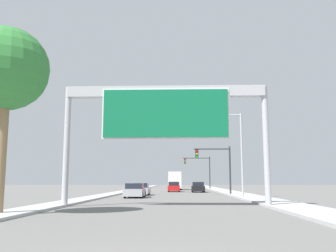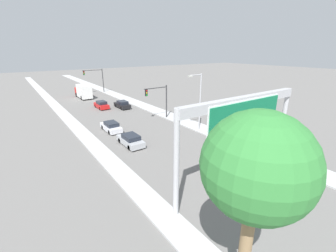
{
  "view_description": "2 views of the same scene",
  "coord_description": "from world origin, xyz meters",
  "px_view_note": "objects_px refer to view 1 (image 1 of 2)",
  "views": [
    {
      "loc": [
        0.93,
        -6.02,
        1.63
      ],
      "look_at": [
        0.0,
        22.86,
        5.87
      ],
      "focal_mm": 40.0,
      "sensor_mm": 36.0,
      "label": 1
    },
    {
      "loc": [
        -14.47,
        7.64,
        11.13
      ],
      "look_at": [
        -1.13,
        26.44,
        3.28
      ],
      "focal_mm": 24.0,
      "sensor_mm": 36.0,
      "label": 2
    }
  ],
  "objects_px": {
    "traffic_light_mid_block": "(201,167)",
    "palm_tree_foreground": "(6,70)",
    "traffic_light_near_intersection": "(218,162)",
    "sign_gantry": "(166,110)",
    "car_mid_center": "(198,187)",
    "car_far_right": "(135,191)",
    "truck_box_primary": "(175,181)",
    "car_mid_left": "(174,187)",
    "street_lamp_right": "(239,148)",
    "car_mid_right": "(141,189)"
  },
  "relations": [
    {
      "from": "traffic_light_mid_block",
      "to": "palm_tree_foreground",
      "type": "relative_size",
      "value": 0.69
    },
    {
      "from": "traffic_light_near_intersection",
      "to": "sign_gantry",
      "type": "bearing_deg",
      "value": -104.84
    },
    {
      "from": "car_mid_center",
      "to": "traffic_light_mid_block",
      "type": "height_order",
      "value": "traffic_light_mid_block"
    },
    {
      "from": "car_far_right",
      "to": "traffic_light_near_intersection",
      "type": "height_order",
      "value": "traffic_light_near_intersection"
    },
    {
      "from": "sign_gantry",
      "to": "palm_tree_foreground",
      "type": "bearing_deg",
      "value": -141.08
    },
    {
      "from": "truck_box_primary",
      "to": "traffic_light_mid_block",
      "type": "height_order",
      "value": "traffic_light_mid_block"
    },
    {
      "from": "sign_gantry",
      "to": "traffic_light_near_intersection",
      "type": "bearing_deg",
      "value": 75.16
    },
    {
      "from": "car_mid_left",
      "to": "sign_gantry",
      "type": "bearing_deg",
      "value": -90.0
    },
    {
      "from": "street_lamp_right",
      "to": "sign_gantry",
      "type": "bearing_deg",
      "value": -118.42
    },
    {
      "from": "car_far_right",
      "to": "palm_tree_foreground",
      "type": "relative_size",
      "value": 0.47
    },
    {
      "from": "car_mid_center",
      "to": "traffic_light_mid_block",
      "type": "xyz_separation_m",
      "value": [
        1.55,
        19.19,
        3.67
      ]
    },
    {
      "from": "car_mid_right",
      "to": "palm_tree_foreground",
      "type": "bearing_deg",
      "value": -99.27
    },
    {
      "from": "car_mid_left",
      "to": "traffic_light_near_intersection",
      "type": "height_order",
      "value": "traffic_light_near_intersection"
    },
    {
      "from": "traffic_light_near_intersection",
      "to": "street_lamp_right",
      "type": "bearing_deg",
      "value": -81.26
    },
    {
      "from": "traffic_light_near_intersection",
      "to": "car_mid_center",
      "type": "bearing_deg",
      "value": 99.65
    },
    {
      "from": "sign_gantry",
      "to": "car_far_right",
      "type": "xyz_separation_m",
      "value": [
        -3.5,
        13.16,
        -5.51
      ]
    },
    {
      "from": "car_far_right",
      "to": "car_mid_left",
      "type": "distance_m",
      "value": 20.27
    },
    {
      "from": "car_mid_right",
      "to": "truck_box_primary",
      "type": "xyz_separation_m",
      "value": [
        3.5,
        26.0,
        0.99
      ]
    },
    {
      "from": "car_mid_center",
      "to": "street_lamp_right",
      "type": "height_order",
      "value": "street_lamp_right"
    },
    {
      "from": "car_mid_right",
      "to": "car_mid_left",
      "type": "height_order",
      "value": "car_mid_left"
    },
    {
      "from": "car_far_right",
      "to": "car_mid_right",
      "type": "bearing_deg",
      "value": 90.0
    },
    {
      "from": "sign_gantry",
      "to": "car_mid_left",
      "type": "bearing_deg",
      "value": 90.0
    },
    {
      "from": "car_far_right",
      "to": "traffic_light_near_intersection",
      "type": "distance_m",
      "value": 11.7
    },
    {
      "from": "car_mid_right",
      "to": "traffic_light_near_intersection",
      "type": "relative_size",
      "value": 0.76
    },
    {
      "from": "car_mid_left",
      "to": "car_mid_right",
      "type": "bearing_deg",
      "value": -104.28
    },
    {
      "from": "car_mid_right",
      "to": "street_lamp_right",
      "type": "distance_m",
      "value": 13.07
    },
    {
      "from": "palm_tree_foreground",
      "to": "street_lamp_right",
      "type": "height_order",
      "value": "palm_tree_foreground"
    },
    {
      "from": "car_mid_left",
      "to": "traffic_light_mid_block",
      "type": "relative_size",
      "value": 0.68
    },
    {
      "from": "sign_gantry",
      "to": "car_mid_right",
      "type": "bearing_deg",
      "value": 100.24
    },
    {
      "from": "car_mid_left",
      "to": "traffic_light_near_intersection",
      "type": "relative_size",
      "value": 0.76
    },
    {
      "from": "sign_gantry",
      "to": "car_mid_right",
      "type": "distance_m",
      "value": 20.44
    },
    {
      "from": "sign_gantry",
      "to": "car_mid_left",
      "type": "xyz_separation_m",
      "value": [
        0.0,
        33.12,
        -5.47
      ]
    },
    {
      "from": "car_mid_right",
      "to": "street_lamp_right",
      "type": "bearing_deg",
      "value": -35.69
    },
    {
      "from": "sign_gantry",
      "to": "truck_box_primary",
      "type": "xyz_separation_m",
      "value": [
        0.0,
        45.37,
        -4.52
      ]
    },
    {
      "from": "street_lamp_right",
      "to": "car_mid_center",
      "type": "bearing_deg",
      "value": 99.26
    },
    {
      "from": "car_mid_left",
      "to": "traffic_light_near_intersection",
      "type": "xyz_separation_m",
      "value": [
        5.34,
        -12.98,
        3.12
      ]
    },
    {
      "from": "car_far_right",
      "to": "street_lamp_right",
      "type": "height_order",
      "value": "street_lamp_right"
    },
    {
      "from": "car_mid_right",
      "to": "street_lamp_right",
      "type": "relative_size",
      "value": 0.53
    },
    {
      "from": "car_mid_left",
      "to": "street_lamp_right",
      "type": "bearing_deg",
      "value": -72.62
    },
    {
      "from": "truck_box_primary",
      "to": "traffic_light_mid_block",
      "type": "xyz_separation_m",
      "value": [
        5.05,
        4.78,
        2.71
      ]
    },
    {
      "from": "traffic_light_near_intersection",
      "to": "car_far_right",
      "type": "bearing_deg",
      "value": -141.69
    },
    {
      "from": "car_far_right",
      "to": "street_lamp_right",
      "type": "xyz_separation_m",
      "value": [
        10.07,
        -1.02,
        4.13
      ]
    },
    {
      "from": "traffic_light_near_intersection",
      "to": "car_mid_right",
      "type": "bearing_deg",
      "value": -175.0
    },
    {
      "from": "truck_box_primary",
      "to": "traffic_light_mid_block",
      "type": "distance_m",
      "value": 7.46
    },
    {
      "from": "car_mid_center",
      "to": "palm_tree_foreground",
      "type": "bearing_deg",
      "value": -106.74
    },
    {
      "from": "car_mid_right",
      "to": "sign_gantry",
      "type": "bearing_deg",
      "value": -79.76
    },
    {
      "from": "palm_tree_foreground",
      "to": "street_lamp_right",
      "type": "distance_m",
      "value": 23.33
    },
    {
      "from": "truck_box_primary",
      "to": "palm_tree_foreground",
      "type": "relative_size",
      "value": 0.77
    },
    {
      "from": "traffic_light_near_intersection",
      "to": "palm_tree_foreground",
      "type": "relative_size",
      "value": 0.61
    },
    {
      "from": "sign_gantry",
      "to": "truck_box_primary",
      "type": "height_order",
      "value": "sign_gantry"
    }
  ]
}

